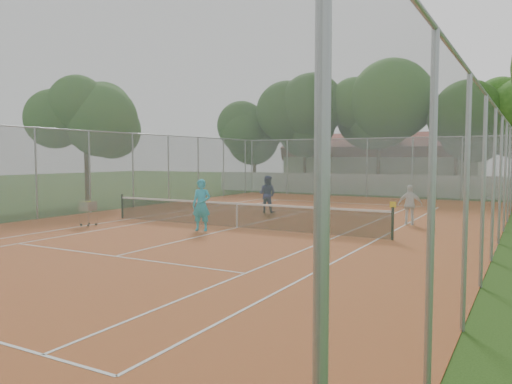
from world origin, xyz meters
The scene contains 12 objects.
ground centered at (0.00, 0.00, 0.00)m, with size 120.00×120.00×0.00m, color #1C370F.
court_pad centered at (0.00, 0.00, 0.01)m, with size 18.00×34.00×0.02m, color #AD4E21.
court_lines centered at (0.00, 0.00, 0.02)m, with size 10.98×23.78×0.01m, color white.
tennis_net centered at (0.00, 0.00, 0.51)m, with size 11.88×0.10×0.98m, color black.
perimeter_fence centered at (0.00, 0.00, 2.00)m, with size 18.00×34.00×4.00m, color slate.
boundary_wall centered at (0.00, 19.00, 0.75)m, with size 26.00×0.30×1.50m, color white.
clubhouse centered at (-2.00, 29.00, 2.20)m, with size 16.40×9.00×4.40m, color beige.
tropical_trees centered at (0.00, 22.00, 5.00)m, with size 29.00×19.00×10.00m, color black.
player_near centered at (-0.71, -1.34, 0.97)m, with size 0.69×0.46×1.90m, color #19ADD8.
player_far_left centered at (-1.40, 5.14, 0.93)m, with size 0.88×0.69×1.81m, color #181747.
player_far_right centered at (5.63, 4.05, 0.83)m, with size 0.94×0.39×1.61m, color white.
ball_hopper centered at (-5.35, -2.46, 0.55)m, with size 0.51×0.51×1.07m, color silver.
Camera 1 is at (9.89, -16.26, 2.72)m, focal length 35.00 mm.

